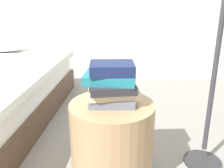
% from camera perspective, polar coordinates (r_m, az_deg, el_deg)
% --- Properties ---
extents(side_table, '(0.48, 0.48, 0.48)m').
position_cam_1_polar(side_table, '(1.51, -0.00, -12.90)').
color(side_table, tan).
rests_on(side_table, ground_plane).
extents(book_slate, '(0.25, 0.16, 0.04)m').
position_cam_1_polar(book_slate, '(1.38, -0.14, -3.76)').
color(book_slate, slate).
rests_on(book_slate, side_table).
extents(book_cream, '(0.29, 0.21, 0.04)m').
position_cam_1_polar(book_cream, '(1.38, 0.39, -1.95)').
color(book_cream, beige).
rests_on(book_cream, book_slate).
extents(book_charcoal, '(0.27, 0.23, 0.04)m').
position_cam_1_polar(book_charcoal, '(1.35, -0.14, -0.61)').
color(book_charcoal, '#28282D').
rests_on(book_charcoal, book_cream).
extents(book_teal, '(0.29, 0.22, 0.05)m').
position_cam_1_polar(book_teal, '(1.36, -0.40, 1.50)').
color(book_teal, '#1E727F').
rests_on(book_teal, book_charcoal).
extents(book_navy, '(0.24, 0.19, 0.06)m').
position_cam_1_polar(book_navy, '(1.32, 0.10, 3.49)').
color(book_navy, '#19234C').
rests_on(book_navy, book_teal).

